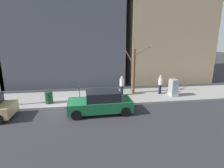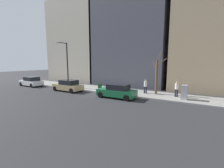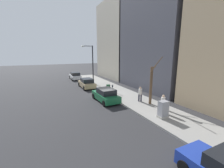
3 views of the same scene
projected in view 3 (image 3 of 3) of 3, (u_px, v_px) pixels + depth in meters
ground_plane at (107, 95)px, 19.62m from camera, size 120.00×120.00×0.00m
sidewalk at (120, 93)px, 20.45m from camera, size 4.00×36.00×0.15m
parked_car_green at (106, 95)px, 17.05m from camera, size 2.02×4.25×1.52m
parked_car_tan at (87, 83)px, 23.69m from camera, size 1.93×4.21×1.52m
parked_car_white at (75, 76)px, 31.11m from camera, size 2.02×4.25×1.52m
parking_meter at (112, 89)px, 18.95m from camera, size 0.14×0.10×1.35m
utility_box at (163, 110)px, 12.40m from camera, size 0.83×0.61×1.43m
streetlamp at (91, 62)px, 25.16m from camera, size 1.97×0.32×6.50m
bare_tree at (151, 84)px, 15.46m from camera, size 1.81×1.93×4.95m
trash_bin at (108, 88)px, 21.24m from camera, size 0.56×0.56×0.90m
pedestrian_near_meter at (163, 103)px, 13.43m from camera, size 0.36×0.36×1.66m
pedestrian_midblock at (140, 93)px, 16.51m from camera, size 0.36×0.36×1.66m
office_tower_right at (130, 41)px, 33.81m from camera, size 11.74×11.74×16.07m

